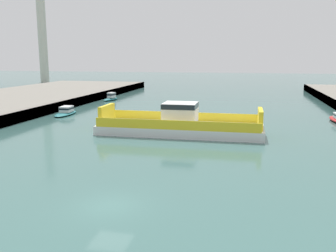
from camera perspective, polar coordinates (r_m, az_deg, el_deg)
ground_plane at (r=24.46m, az=-8.97°, el=-12.05°), size 400.00×400.00×0.00m
chain_ferry at (r=45.59m, az=1.89°, el=0.25°), size 20.21×6.78×3.85m
moored_boat_near_left at (r=81.52m, az=-8.80°, el=4.38°), size 2.36×5.53×1.70m
moored_boat_near_right at (r=62.84m, az=-15.49°, el=2.16°), size 2.82×6.83×1.37m
smokestack_distant_a at (r=144.87m, az=-18.90°, el=13.94°), size 3.33×3.33×36.03m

